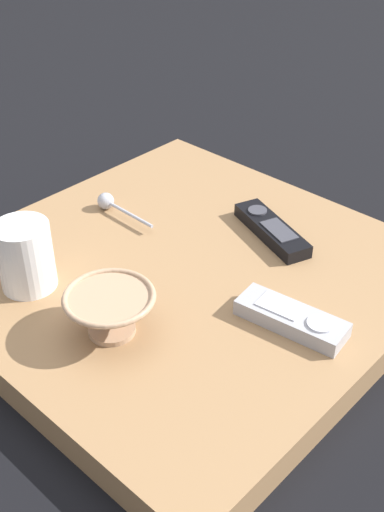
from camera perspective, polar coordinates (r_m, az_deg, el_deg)
ground_plane at (r=1.02m, az=-0.79°, el=-3.07°), size 6.00×6.00×0.00m
table at (r=1.01m, az=-0.80°, el=-1.97°), size 0.65×0.65×0.05m
cereal_bowl at (r=0.86m, az=-7.27°, el=-4.86°), size 0.12×0.12×0.06m
coffee_mug at (r=0.96m, az=-14.60°, el=-0.01°), size 0.08×0.08×0.10m
teaspoon at (r=1.13m, az=-7.40°, el=4.72°), size 0.13×0.03×0.03m
tv_remote_near at (r=0.89m, az=8.83°, el=-5.50°), size 0.16×0.07×0.03m
tv_remote_far at (r=1.07m, az=7.07°, el=2.35°), size 0.17×0.10×0.02m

